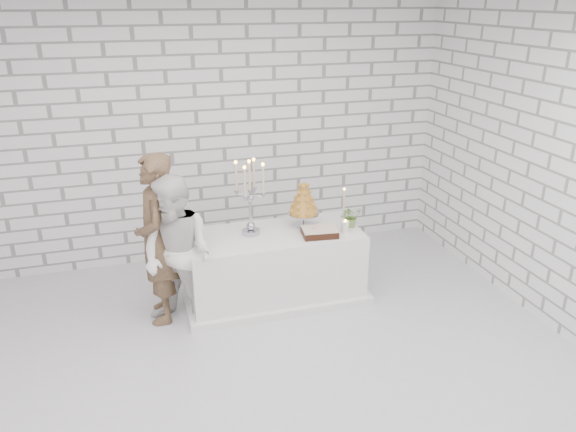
# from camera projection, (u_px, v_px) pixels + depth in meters

# --- Properties ---
(ground) EXTENTS (6.00, 5.00, 0.01)m
(ground) POSITION_uv_depth(u_px,v_px,m) (249.00, 374.00, 4.74)
(ground) COLOR silver
(ground) RESTS_ON ground
(ceiling) EXTENTS (6.00, 5.00, 0.01)m
(ceiling) POSITION_uv_depth(u_px,v_px,m) (238.00, 1.00, 3.62)
(ceiling) COLOR white
(ceiling) RESTS_ON ground
(wall_back) EXTENTS (6.00, 0.01, 3.00)m
(wall_back) POSITION_uv_depth(u_px,v_px,m) (198.00, 137.00, 6.40)
(wall_back) COLOR white
(wall_back) RESTS_ON ground
(wall_right) EXTENTS (0.01, 5.00, 3.00)m
(wall_right) POSITION_uv_depth(u_px,v_px,m) (568.00, 178.00, 4.98)
(wall_right) COLOR white
(wall_right) RESTS_ON ground
(cake_table) EXTENTS (1.80, 0.80, 0.75)m
(cake_table) POSITION_uv_depth(u_px,v_px,m) (275.00, 266.00, 5.83)
(cake_table) COLOR white
(cake_table) RESTS_ON ground
(groom) EXTENTS (0.44, 0.64, 1.70)m
(groom) POSITION_uv_depth(u_px,v_px,m) (157.00, 239.00, 5.29)
(groom) COLOR #4C3827
(groom) RESTS_ON ground
(bride) EXTENTS (0.94, 0.93, 1.53)m
(bride) POSITION_uv_depth(u_px,v_px,m) (178.00, 255.00, 5.17)
(bride) COLOR white
(bride) RESTS_ON ground
(candelabra) EXTENTS (0.39, 0.39, 0.79)m
(candelabra) POSITION_uv_depth(u_px,v_px,m) (250.00, 198.00, 5.52)
(candelabra) COLOR #A1A1AC
(candelabra) RESTS_ON cake_table
(croquembouche) EXTENTS (0.36, 0.36, 0.52)m
(croquembouche) POSITION_uv_depth(u_px,v_px,m) (304.00, 204.00, 5.74)
(croquembouche) COLOR #9B6725
(croquembouche) RESTS_ON cake_table
(chocolate_cake) EXTENTS (0.38, 0.29, 0.08)m
(chocolate_cake) POSITION_uv_depth(u_px,v_px,m) (320.00, 232.00, 5.61)
(chocolate_cake) COLOR black
(chocolate_cake) RESTS_ON cake_table
(pillar_candle) EXTENTS (0.09, 0.09, 0.12)m
(pillar_candle) POSITION_uv_depth(u_px,v_px,m) (345.00, 227.00, 5.69)
(pillar_candle) COLOR white
(pillar_candle) RESTS_ON cake_table
(extra_taper) EXTENTS (0.06, 0.06, 0.32)m
(extra_taper) POSITION_uv_depth(u_px,v_px,m) (344.00, 204.00, 6.04)
(extra_taper) COLOR beige
(extra_taper) RESTS_ON cake_table
(flowers) EXTENTS (0.21, 0.18, 0.23)m
(flowers) POSITION_uv_depth(u_px,v_px,m) (351.00, 216.00, 5.81)
(flowers) COLOR #497331
(flowers) RESTS_ON cake_table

